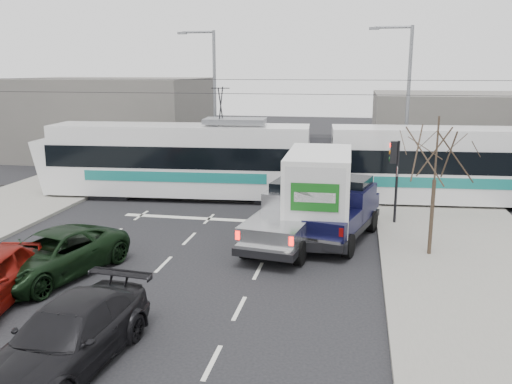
% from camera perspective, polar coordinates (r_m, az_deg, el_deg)
% --- Properties ---
extents(ground, '(120.00, 120.00, 0.00)m').
position_cam_1_polar(ground, '(19.06, -4.86, -7.94)').
color(ground, black).
rests_on(ground, ground).
extents(sidewalk_right, '(6.00, 60.00, 0.15)m').
position_cam_1_polar(sidewalk_right, '(18.86, 22.88, -8.94)').
color(sidewalk_right, gray).
rests_on(sidewalk_right, ground).
extents(rails, '(60.00, 1.60, 0.03)m').
position_cam_1_polar(rails, '(28.39, 0.50, -0.85)').
color(rails, '#33302D').
rests_on(rails, ground).
extents(building_left, '(14.00, 10.00, 6.00)m').
position_cam_1_polar(building_left, '(43.60, -15.15, 7.54)').
color(building_left, '#65605B').
rests_on(building_left, ground).
extents(building_right, '(12.00, 10.00, 5.00)m').
position_cam_1_polar(building_right, '(41.97, 20.52, 6.29)').
color(building_right, '#65605B').
rests_on(building_right, ground).
extents(bare_tree, '(2.40, 2.40, 5.00)m').
position_cam_1_polar(bare_tree, '(20.05, 18.45, 3.71)').
color(bare_tree, '#47382B').
rests_on(bare_tree, ground).
extents(traffic_signal, '(0.44, 0.44, 3.60)m').
position_cam_1_polar(traffic_signal, '(24.03, 14.38, 2.87)').
color(traffic_signal, black).
rests_on(traffic_signal, ground).
extents(street_lamp_near, '(2.38, 0.25, 9.00)m').
position_cam_1_polar(street_lamp_near, '(31.28, 15.37, 9.44)').
color(street_lamp_near, slate).
rests_on(street_lamp_near, ground).
extents(street_lamp_far, '(2.38, 0.25, 9.00)m').
position_cam_1_polar(street_lamp_far, '(34.39, -4.67, 10.13)').
color(street_lamp_far, slate).
rests_on(street_lamp_far, ground).
extents(catenary, '(60.00, 0.20, 7.00)m').
position_cam_1_polar(catenary, '(27.72, 0.52, 6.95)').
color(catenary, black).
rests_on(catenary, ground).
extents(tram, '(28.37, 4.91, 5.76)m').
position_cam_1_polar(tram, '(28.05, 6.63, 3.15)').
color(tram, white).
rests_on(tram, ground).
extents(silver_pickup, '(3.18, 6.66, 2.32)m').
position_cam_1_polar(silver_pickup, '(21.45, 3.78, -2.28)').
color(silver_pickup, black).
rests_on(silver_pickup, ground).
extents(box_truck, '(2.54, 7.16, 3.56)m').
position_cam_1_polar(box_truck, '(22.35, 6.67, -0.12)').
color(box_truck, black).
rests_on(box_truck, ground).
extents(navy_pickup, '(3.44, 5.98, 2.38)m').
position_cam_1_polar(navy_pickup, '(22.14, 8.91, -1.88)').
color(navy_pickup, black).
rests_on(navy_pickup, ground).
extents(green_car, '(3.88, 5.90, 1.51)m').
position_cam_1_polar(green_car, '(19.19, -20.66, -6.22)').
color(green_car, black).
rests_on(green_car, ground).
extents(dark_car, '(2.59, 5.34, 1.50)m').
position_cam_1_polar(dark_car, '(13.59, -19.18, -14.18)').
color(dark_car, black).
rests_on(dark_car, ground).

